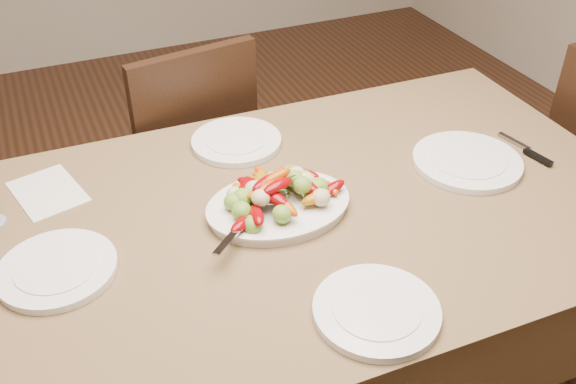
{
  "coord_description": "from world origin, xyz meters",
  "views": [
    {
      "loc": [
        -0.28,
        -1.03,
        1.73
      ],
      "look_at": [
        0.22,
        0.12,
        0.82
      ],
      "focal_mm": 40.0,
      "sensor_mm": 36.0,
      "label": 1
    }
  ],
  "objects_px": {
    "dining_table": "(288,318)",
    "serving_platter": "(278,208)",
    "plate_left": "(57,270)",
    "plate_far": "(236,142)",
    "plate_right": "(467,162)",
    "plate_near": "(376,311)",
    "chair_far": "(180,157)"
  },
  "relations": [
    {
      "from": "plate_far",
      "to": "dining_table",
      "type": "bearing_deg",
      "value": -88.68
    },
    {
      "from": "dining_table",
      "to": "plate_left",
      "type": "distance_m",
      "value": 0.67
    },
    {
      "from": "chair_far",
      "to": "serving_platter",
      "type": "xyz_separation_m",
      "value": [
        0.06,
        -0.78,
        0.3
      ]
    },
    {
      "from": "dining_table",
      "to": "serving_platter",
      "type": "distance_m",
      "value": 0.39
    },
    {
      "from": "plate_left",
      "to": "plate_near",
      "type": "height_order",
      "value": "same"
    },
    {
      "from": "serving_platter",
      "to": "plate_near",
      "type": "height_order",
      "value": "serving_platter"
    },
    {
      "from": "serving_platter",
      "to": "plate_left",
      "type": "bearing_deg",
      "value": -179.17
    },
    {
      "from": "serving_platter",
      "to": "plate_right",
      "type": "height_order",
      "value": "serving_platter"
    },
    {
      "from": "dining_table",
      "to": "serving_platter",
      "type": "xyz_separation_m",
      "value": [
        -0.02,
        0.01,
        0.39
      ]
    },
    {
      "from": "serving_platter",
      "to": "plate_left",
      "type": "height_order",
      "value": "serving_platter"
    },
    {
      "from": "plate_left",
      "to": "dining_table",
      "type": "bearing_deg",
      "value": -0.34
    },
    {
      "from": "plate_far",
      "to": "plate_right",
      "type": "bearing_deg",
      "value": -32.83
    },
    {
      "from": "serving_platter",
      "to": "plate_left",
      "type": "distance_m",
      "value": 0.53
    },
    {
      "from": "plate_near",
      "to": "serving_platter",
      "type": "bearing_deg",
      "value": 97.3
    },
    {
      "from": "serving_platter",
      "to": "plate_far",
      "type": "bearing_deg",
      "value": 87.87
    },
    {
      "from": "dining_table",
      "to": "plate_left",
      "type": "bearing_deg",
      "value": 179.66
    },
    {
      "from": "chair_far",
      "to": "plate_near",
      "type": "height_order",
      "value": "chair_far"
    },
    {
      "from": "dining_table",
      "to": "plate_near",
      "type": "xyz_separation_m",
      "value": [
        0.03,
        -0.38,
        0.39
      ]
    },
    {
      "from": "dining_table",
      "to": "serving_platter",
      "type": "relative_size",
      "value": 5.26
    },
    {
      "from": "chair_far",
      "to": "plate_right",
      "type": "xyz_separation_m",
      "value": [
        0.62,
        -0.79,
        0.29
      ]
    },
    {
      "from": "chair_far",
      "to": "plate_right",
      "type": "relative_size",
      "value": 3.21
    },
    {
      "from": "plate_right",
      "to": "plate_far",
      "type": "relative_size",
      "value": 1.15
    },
    {
      "from": "dining_table",
      "to": "plate_left",
      "type": "xyz_separation_m",
      "value": [
        -0.55,
        0.0,
        0.39
      ]
    },
    {
      "from": "plate_near",
      "to": "plate_far",
      "type": "bearing_deg",
      "value": 92.94
    },
    {
      "from": "plate_far",
      "to": "plate_near",
      "type": "bearing_deg",
      "value": -87.06
    },
    {
      "from": "plate_right",
      "to": "plate_far",
      "type": "distance_m",
      "value": 0.65
    },
    {
      "from": "plate_right",
      "to": "chair_far",
      "type": "bearing_deg",
      "value": 128.03
    },
    {
      "from": "plate_left",
      "to": "plate_far",
      "type": "distance_m",
      "value": 0.64
    },
    {
      "from": "chair_far",
      "to": "plate_left",
      "type": "bearing_deg",
      "value": 50.02
    },
    {
      "from": "serving_platter",
      "to": "plate_near",
      "type": "relative_size",
      "value": 1.34
    },
    {
      "from": "plate_left",
      "to": "chair_far",
      "type": "bearing_deg",
      "value": 59.3
    },
    {
      "from": "plate_left",
      "to": "plate_near",
      "type": "relative_size",
      "value": 0.99
    }
  ]
}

